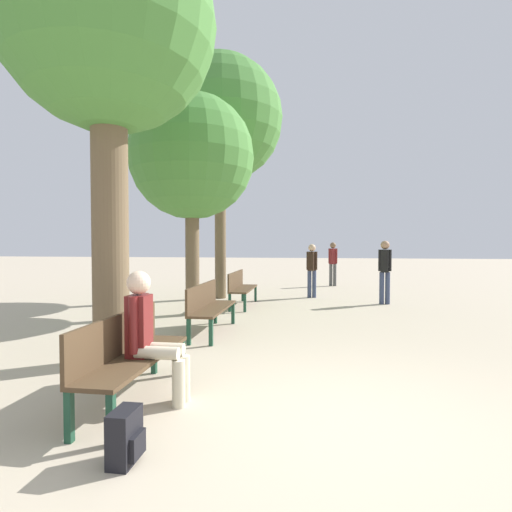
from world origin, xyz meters
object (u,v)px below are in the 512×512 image
bench_row_2 (240,286)px  tree_row_2 (220,120)px  backpack (125,437)px  pedestrian_mid (312,267)px  tree_row_0 (108,29)px  pedestrian_near (385,268)px  tree_row_1 (192,158)px  pedestrian_far (333,261)px  person_seated (150,333)px  bench_row_0 (128,350)px  bench_row_1 (208,304)px

bench_row_2 → tree_row_2: size_ratio=0.26×
backpack → pedestrian_mid: 9.22m
tree_row_0 → pedestrian_near: 8.13m
tree_row_1 → pedestrian_mid: (2.63, 3.20, -2.59)m
tree_row_1 → pedestrian_far: size_ratio=3.00×
tree_row_2 → person_seated: 8.80m
bench_row_2 → pedestrian_far: bearing=63.7°
bench_row_0 → bench_row_2: 6.17m
tree_row_1 → pedestrian_far: 7.78m
tree_row_2 → pedestrian_far: tree_row_2 is taller
bench_row_0 → bench_row_1: size_ratio=1.00×
bench_row_2 → tree_row_2: (-0.84, 1.37, 4.62)m
tree_row_2 → backpack: size_ratio=17.86×
backpack → tree_row_2: bearing=98.8°
bench_row_0 → pedestrian_near: (3.69, 7.03, 0.43)m
tree_row_0 → person_seated: size_ratio=4.48×
tree_row_1 → pedestrian_far: (3.39, 6.52, -2.55)m
tree_row_2 → pedestrian_mid: tree_row_2 is taller
bench_row_1 → person_seated: size_ratio=1.37×
bench_row_2 → pedestrian_far: size_ratio=1.11×
backpack → bench_row_2: bearing=93.9°
person_seated → pedestrian_mid: pedestrian_mid is taller
bench_row_1 → backpack: bearing=-83.2°
pedestrian_far → bench_row_1: bearing=-107.2°
bench_row_0 → bench_row_2: size_ratio=1.00×
tree_row_0 → person_seated: bearing=-48.6°
bench_row_0 → backpack: size_ratio=4.63×
bench_row_1 → backpack: bench_row_1 is taller
bench_row_0 → pedestrian_mid: (1.79, 8.03, 0.38)m
tree_row_0 → person_seated: 4.03m
bench_row_1 → tree_row_0: (-0.84, -1.87, 3.88)m
tree_row_2 → pedestrian_mid: bearing=10.6°
bench_row_1 → bench_row_2: same height
tree_row_0 → pedestrian_far: tree_row_0 is taller
bench_row_2 → tree_row_2: bearing=121.5°
bench_row_1 → person_seated: person_seated is taller
bench_row_1 → tree_row_0: tree_row_0 is taller
pedestrian_far → bench_row_2: bearing=-116.3°
bench_row_1 → tree_row_1: size_ratio=0.37×
backpack → bench_row_0: bearing=114.8°
pedestrian_near → bench_row_0: bearing=-117.7°
tree_row_2 → bench_row_1: bearing=-79.4°
bench_row_1 → pedestrian_mid: 5.27m
person_seated → bench_row_1: bearing=94.3°
bench_row_0 → pedestrian_mid: pedestrian_mid is taller
bench_row_0 → person_seated: person_seated is taller
bench_row_2 → backpack: 7.27m
pedestrian_far → backpack: bearing=-99.4°
bench_row_0 → pedestrian_near: size_ratio=1.08×
bench_row_0 → pedestrian_mid: bearing=77.4°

